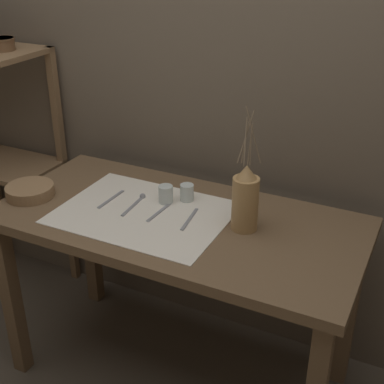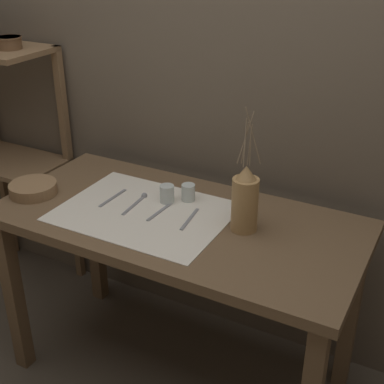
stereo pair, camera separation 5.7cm
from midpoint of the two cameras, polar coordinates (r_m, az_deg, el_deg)
The scene contains 14 objects.
ground_plane at distance 2.49m, azimuth -0.66°, elevation -18.60°, with size 12.00×12.00×0.00m, color brown.
stone_wall_back at distance 2.23m, azimuth 4.84°, elevation 11.78°, with size 7.00×0.06×2.40m.
wooden_table at distance 2.06m, azimuth -0.75°, elevation -5.27°, with size 1.39×0.68×0.78m.
wooden_shelf_unit at distance 2.80m, azimuth -18.29°, elevation 6.91°, with size 0.54×0.34×1.27m.
linen_cloth at distance 2.05m, azimuth -4.29°, elevation -2.12°, with size 0.64×0.48×0.00m.
pitcher_with_flowers at distance 1.89m, azimuth 6.54°, elevation -0.89°, with size 0.10×0.10×0.46m.
wooden_bowl at distance 2.26m, azimuth -15.89°, elevation 0.36°, with size 0.19×0.19×0.05m.
glass_tumbler_near at distance 2.10m, azimuth -1.90°, elevation -0.20°, with size 0.06×0.06×0.07m.
glass_tumbler_far at distance 2.11m, azimuth 0.38°, elevation -0.05°, with size 0.05×0.05×0.07m.
fork_outer at distance 2.16m, azimuth -7.70°, elevation -0.63°, with size 0.02×0.17×0.00m.
spoon_outer at distance 2.13m, azimuth -4.75°, elevation -0.76°, with size 0.03×0.18×0.02m.
fork_inner at distance 2.04m, azimuth -2.60°, elevation -2.06°, with size 0.02×0.17×0.00m.
knife_center at distance 1.99m, azimuth 0.55°, elevation -2.92°, with size 0.03×0.17×0.00m.
metal_pot_small at distance 2.58m, azimuth -18.33°, elevation 14.94°, with size 0.12×0.12×0.05m.
Camera 2 is at (0.88, -1.52, 1.77)m, focal length 50.00 mm.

